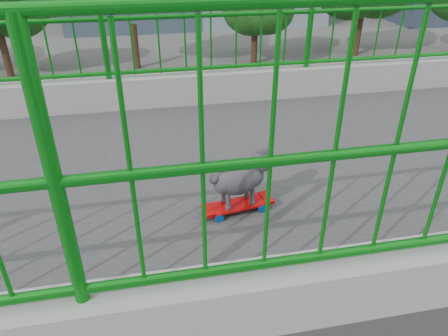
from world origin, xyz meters
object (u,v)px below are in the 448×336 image
skateboard (238,205)px  car_3 (401,101)px  poodle (242,176)px  car_2 (262,140)px

skateboard → car_3: size_ratio=0.11×
skateboard → car_3: 21.30m
skateboard → poodle: size_ratio=1.08×
poodle → car_3: 21.35m
skateboard → car_3: skateboard is taller
car_3 → car_2: bearing=111.2°
skateboard → car_2: bearing=153.2°
poodle → car_3: size_ratio=0.10×
poodle → car_2: bearing=153.3°
car_2 → skateboard: bearing=162.5°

